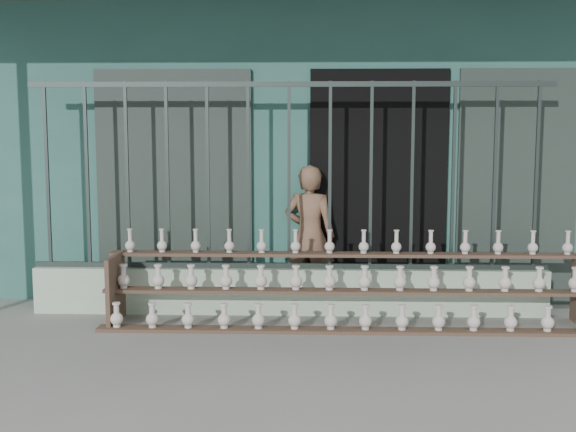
{
  "coord_description": "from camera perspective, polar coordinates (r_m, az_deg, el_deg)",
  "views": [
    {
      "loc": [
        0.22,
        -5.61,
        1.81
      ],
      "look_at": [
        0.0,
        1.0,
        1.0
      ],
      "focal_mm": 45.0,
      "sensor_mm": 36.0,
      "label": 1
    }
  ],
  "objects": [
    {
      "name": "shelf_rack",
      "position": [
        6.66,
        4.7,
        -5.58
      ],
      "size": [
        4.5,
        0.68,
        0.85
      ],
      "color": "brown",
      "rests_on": "ground"
    },
    {
      "name": "parapet_wall",
      "position": [
        7.09,
        0.08,
        -5.93
      ],
      "size": [
        5.0,
        0.2,
        0.45
      ],
      "primitive_type": "cube",
      "color": "#B1CCAF",
      "rests_on": "ground"
    },
    {
      "name": "ground",
      "position": [
        5.9,
        -0.33,
        -10.89
      ],
      "size": [
        60.0,
        60.0,
        0.0
      ],
      "primitive_type": "plane",
      "color": "slate"
    },
    {
      "name": "security_fence",
      "position": [
        6.93,
        0.08,
        3.17
      ],
      "size": [
        5.0,
        0.04,
        1.8
      ],
      "color": "#283330",
      "rests_on": "parapet_wall"
    },
    {
      "name": "workshop_building",
      "position": [
        9.85,
        0.66,
        5.88
      ],
      "size": [
        7.4,
        6.6,
        3.21
      ],
      "color": "#2C5D53",
      "rests_on": "ground"
    },
    {
      "name": "elderly_woman",
      "position": [
        7.36,
        1.71,
        -1.54
      ],
      "size": [
        0.6,
        0.47,
        1.44
      ],
      "primitive_type": "imported",
      "rotation": [
        0.0,
        0.0,
        2.89
      ],
      "color": "brown",
      "rests_on": "ground"
    }
  ]
}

